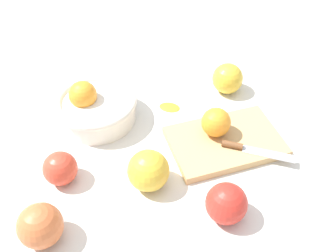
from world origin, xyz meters
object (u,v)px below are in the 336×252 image
at_px(cutting_board, 225,143).
at_px(apple_front_right, 226,203).
at_px(orange_on_board, 216,122).
at_px(apple_back_right, 228,79).
at_px(apple_front_left_3, 148,171).
at_px(apple_front_left, 40,226).
at_px(bowl, 95,106).
at_px(apple_front_left_2, 60,168).
at_px(knife, 248,149).

relative_size(cutting_board, apple_front_right, 3.08).
xyz_separation_m(orange_on_board, apple_back_right, (0.07, 0.17, -0.01)).
bearing_deg(apple_front_left_3, orange_on_board, 35.16).
distance_m(apple_front_left, apple_front_right, 0.33).
bearing_deg(apple_front_left, bowl, 73.61).
bearing_deg(apple_front_right, apple_back_right, 76.56).
distance_m(apple_front_left, apple_front_left_3, 0.22).
relative_size(apple_front_left_2, apple_back_right, 0.90).
height_order(knife, apple_back_right, apple_back_right).
xyz_separation_m(bowl, cutting_board, (0.28, -0.12, -0.03)).
distance_m(apple_front_left_2, apple_front_right, 0.33).
distance_m(bowl, knife, 0.36).
distance_m(cutting_board, apple_front_left_3, 0.20).
bearing_deg(knife, orange_on_board, 133.89).
bearing_deg(apple_front_right, apple_front_left, -178.73).
height_order(bowl, apple_front_left_2, bowl).
distance_m(knife, apple_front_left_2, 0.39).
relative_size(knife, apple_front_left, 1.84).
height_order(apple_front_left, apple_front_right, apple_front_left).
relative_size(apple_front_left, apple_front_right, 1.03).
bearing_deg(orange_on_board, apple_back_right, 68.47).
height_order(bowl, apple_front_left_3, bowl).
height_order(bowl, knife, bowl).
relative_size(orange_on_board, apple_front_left_3, 0.77).
height_order(cutting_board, apple_front_left_3, apple_front_left_3).
distance_m(orange_on_board, apple_front_left, 0.41).
distance_m(cutting_board, apple_front_left_2, 0.36).
bearing_deg(cutting_board, apple_front_right, -103.23).
bearing_deg(cutting_board, knife, -43.72).
bearing_deg(knife, cutting_board, 136.28).
relative_size(apple_front_left, apple_front_left_3, 0.97).
xyz_separation_m(orange_on_board, apple_front_left, (-0.35, -0.21, -0.01)).
xyz_separation_m(apple_front_left_2, apple_front_left_3, (0.17, -0.03, 0.01)).
bearing_deg(apple_front_left_3, apple_front_left_2, 169.22).
height_order(bowl, cutting_board, bowl).
bearing_deg(apple_front_left_3, knife, 13.13).
height_order(orange_on_board, apple_front_left_3, same).
distance_m(cutting_board, apple_back_right, 0.20).
bearing_deg(bowl, apple_front_left, -106.39).
bearing_deg(apple_front_right, cutting_board, 76.77).
relative_size(knife, apple_front_right, 1.90).
bearing_deg(cutting_board, apple_back_right, 76.37).
height_order(bowl, orange_on_board, bowl).
bearing_deg(apple_front_left, apple_front_right, 1.27).
bearing_deg(cutting_board, apple_front_left, -153.41).
distance_m(apple_front_left_2, apple_front_left_3, 0.18).
bearing_deg(orange_on_board, apple_front_left, -149.24).
relative_size(orange_on_board, apple_back_right, 0.84).
bearing_deg(apple_back_right, orange_on_board, -111.53).
bearing_deg(apple_front_left_2, apple_front_right, -22.21).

